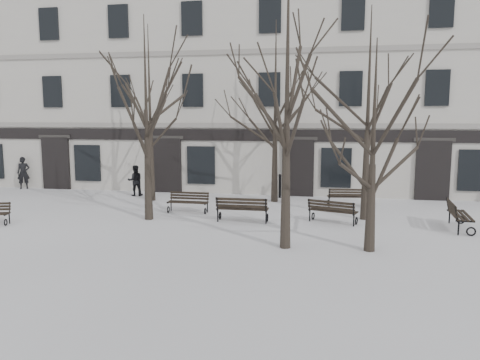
% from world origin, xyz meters
% --- Properties ---
extents(ground, '(100.00, 100.00, 0.00)m').
position_xyz_m(ground, '(0.00, 0.00, 0.00)').
color(ground, white).
rests_on(ground, ground).
extents(building, '(40.40, 10.20, 11.40)m').
position_xyz_m(building, '(0.00, 12.96, 5.52)').
color(building, '#B6B0A8').
rests_on(building, ground).
extents(tree_1, '(5.51, 5.51, 7.87)m').
position_xyz_m(tree_1, '(-1.99, 1.38, 4.92)').
color(tree_1, black).
rests_on(tree_1, ground).
extents(tree_2, '(6.28, 6.28, 8.97)m').
position_xyz_m(tree_2, '(3.68, -1.71, 5.61)').
color(tree_2, black).
rests_on(tree_2, ground).
extents(tree_3, '(4.41, 4.41, 6.30)m').
position_xyz_m(tree_3, '(6.23, -1.59, 3.93)').
color(tree_3, black).
rests_on(tree_3, ground).
extents(tree_4, '(5.82, 5.82, 8.32)m').
position_xyz_m(tree_4, '(-3.41, 5.43, 5.20)').
color(tree_4, black).
rests_on(tree_4, ground).
extents(tree_5, '(5.91, 5.91, 8.45)m').
position_xyz_m(tree_5, '(2.50, 6.18, 5.28)').
color(tree_5, black).
rests_on(tree_5, ground).
extents(tree_6, '(5.75, 5.75, 8.21)m').
position_xyz_m(tree_6, '(6.43, 2.93, 5.13)').
color(tree_6, black).
rests_on(tree_6, ground).
extents(bench_1, '(2.00, 0.73, 1.00)m').
position_xyz_m(bench_1, '(1.75, 1.55, 0.54)').
color(bench_1, black).
rests_on(bench_1, ground).
extents(bench_2, '(1.92, 1.22, 0.92)m').
position_xyz_m(bench_2, '(5.17, 1.97, 0.50)').
color(bench_2, black).
rests_on(bench_2, ground).
extents(bench_3, '(1.74, 0.66, 0.87)m').
position_xyz_m(bench_3, '(-0.84, 2.98, 0.47)').
color(bench_3, black).
rests_on(bench_3, ground).
extents(bench_4, '(1.78, 0.85, 0.87)m').
position_xyz_m(bench_4, '(5.86, 5.48, 0.47)').
color(bench_4, black).
rests_on(bench_4, ground).
extents(bench_5, '(0.90, 2.06, 1.01)m').
position_xyz_m(bench_5, '(9.63, 1.83, 0.55)').
color(bench_5, black).
rests_on(bench_5, ground).
extents(bollard_a, '(0.14, 0.14, 1.10)m').
position_xyz_m(bollard_a, '(-4.49, 6.47, 0.59)').
color(bollard_a, black).
rests_on(bollard_a, ground).
extents(bollard_b, '(0.16, 0.16, 1.21)m').
position_xyz_m(bollard_b, '(2.65, 7.23, 0.65)').
color(bollard_b, black).
rests_on(bollard_b, ground).
extents(pedestrian_a, '(0.79, 0.71, 1.81)m').
position_xyz_m(pedestrian_a, '(-11.86, 7.63, 0.00)').
color(pedestrian_a, black).
rests_on(pedestrian_a, ground).
extents(pedestrian_b, '(0.95, 0.88, 1.58)m').
position_xyz_m(pedestrian_b, '(-4.74, 6.55, 0.00)').
color(pedestrian_b, black).
rests_on(pedestrian_b, ground).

